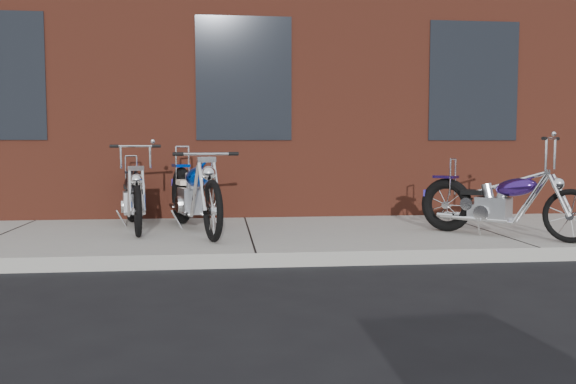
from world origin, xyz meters
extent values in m
plane|color=black|center=(0.00, 0.00, 0.00)|extent=(120.00, 120.00, 0.00)
cube|color=gray|center=(0.00, 1.50, 0.07)|extent=(22.00, 3.00, 0.15)
cube|color=maroon|center=(0.00, 8.00, 4.00)|extent=(22.00, 10.00, 8.00)
torus|color=black|center=(2.55, 1.19, 0.48)|extent=(0.56, 0.56, 0.67)
cube|color=#979CA6|center=(2.97, 0.77, 0.47)|extent=(0.44, 0.45, 0.28)
ellipsoid|color=navy|center=(3.16, 0.58, 0.74)|extent=(0.53, 0.53, 0.28)
cube|color=black|center=(2.80, 0.94, 0.66)|extent=(0.34, 0.34, 0.06)
cylinder|color=white|center=(3.50, 0.24, 0.69)|extent=(0.22, 0.22, 0.50)
cylinder|color=white|center=(3.42, 0.32, 1.31)|extent=(0.38, 0.38, 0.03)
cylinder|color=white|center=(2.61, 1.13, 0.83)|extent=(0.03, 0.03, 0.44)
cylinder|color=white|center=(2.91, 0.99, 0.35)|extent=(0.62, 0.62, 0.04)
torus|color=black|center=(-0.84, 2.25, 0.54)|extent=(0.35, 0.79, 0.78)
torus|color=black|center=(-0.40, 0.61, 0.50)|extent=(0.26, 0.70, 0.70)
cube|color=#979CA6|center=(-0.66, 1.58, 0.53)|extent=(0.41, 0.50, 0.32)
ellipsoid|color=#003BD4|center=(-0.58, 1.29, 0.84)|extent=(0.43, 0.65, 0.33)
cube|color=beige|center=(-0.73, 1.85, 0.74)|extent=(0.33, 0.36, 0.06)
cylinder|color=white|center=(-0.43, 0.74, 0.78)|extent=(0.12, 0.31, 0.58)
cylinder|color=white|center=(-0.47, 0.87, 1.13)|extent=(0.58, 0.19, 0.03)
cylinder|color=white|center=(-0.82, 2.16, 0.95)|extent=(0.03, 0.03, 0.52)
cylinder|color=white|center=(-0.60, 1.84, 0.39)|extent=(0.31, 0.95, 0.05)
torus|color=black|center=(-1.57, 2.53, 0.49)|extent=(0.26, 0.70, 0.68)
torus|color=black|center=(-1.29, 1.07, 0.46)|extent=(0.18, 0.62, 0.62)
cube|color=#979CA6|center=(-1.46, 1.93, 0.48)|extent=(0.33, 0.42, 0.28)
ellipsoid|color=black|center=(-1.41, 1.67, 0.76)|extent=(0.34, 0.56, 0.29)
cube|color=black|center=(-1.50, 2.18, 0.67)|extent=(0.27, 0.30, 0.06)
cylinder|color=white|center=(-1.31, 1.18, 0.71)|extent=(0.09, 0.28, 0.51)
cylinder|color=white|center=(-1.33, 1.30, 1.22)|extent=(0.52, 0.13, 0.03)
cylinder|color=white|center=(-1.56, 2.45, 0.85)|extent=(0.02, 0.02, 0.45)
cylinder|color=white|center=(-1.38, 2.16, 0.36)|extent=(0.21, 0.85, 0.05)
camera|label=1|loc=(-0.33, -6.03, 1.24)|focal=38.00mm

